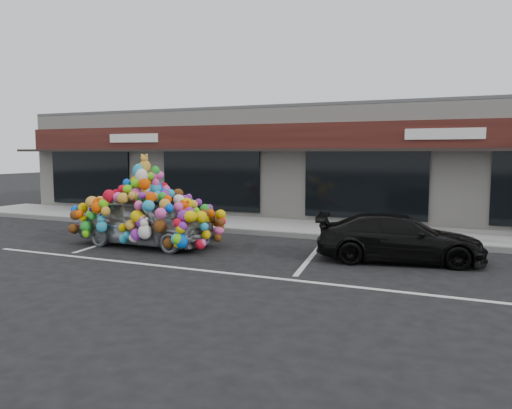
% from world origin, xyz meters
% --- Properties ---
extents(ground, '(90.00, 90.00, 0.00)m').
position_xyz_m(ground, '(0.00, 0.00, 0.00)').
color(ground, black).
rests_on(ground, ground).
extents(shop_building, '(24.00, 7.20, 4.31)m').
position_xyz_m(shop_building, '(0.00, 8.44, 2.16)').
color(shop_building, silver).
rests_on(shop_building, ground).
extents(sidewalk, '(26.00, 3.00, 0.15)m').
position_xyz_m(sidewalk, '(0.00, 4.00, 0.07)').
color(sidewalk, '#979892').
rests_on(sidewalk, ground).
extents(kerb, '(26.00, 0.18, 0.16)m').
position_xyz_m(kerb, '(0.00, 2.50, 0.07)').
color(kerb, slate).
rests_on(kerb, ground).
extents(parking_stripe_left, '(0.73, 4.37, 0.01)m').
position_xyz_m(parking_stripe_left, '(-3.20, 0.20, 0.00)').
color(parking_stripe_left, silver).
rests_on(parking_stripe_left, ground).
extents(parking_stripe_mid, '(0.73, 4.37, 0.01)m').
position_xyz_m(parking_stripe_mid, '(2.80, 0.20, 0.00)').
color(parking_stripe_mid, silver).
rests_on(parking_stripe_mid, ground).
extents(lane_line, '(14.00, 0.12, 0.01)m').
position_xyz_m(lane_line, '(2.00, -2.30, 0.00)').
color(lane_line, silver).
rests_on(lane_line, ground).
extents(toy_car, '(2.85, 4.23, 2.43)m').
position_xyz_m(toy_car, '(-1.81, -0.35, 0.83)').
color(toy_car, gray).
rests_on(toy_car, ground).
extents(black_sedan, '(2.28, 4.09, 1.12)m').
position_xyz_m(black_sedan, '(4.87, 0.39, 0.56)').
color(black_sedan, black).
rests_on(black_sedan, ground).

